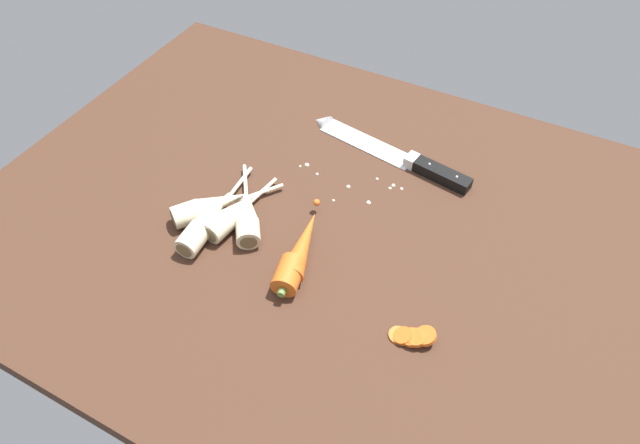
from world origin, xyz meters
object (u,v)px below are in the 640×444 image
object	(u,v)px
chefs_knife	(385,150)
whole_carrot	(297,252)
parsnip_front	(210,206)
carrot_slice_stack	(412,336)
parsnip_back	(232,214)
parsnip_mid_left	(247,214)
parsnip_mid_right	(208,220)

from	to	relation	value
chefs_knife	whole_carrot	xyz separation A→B (cm)	(-2.24, -30.77, 1.45)
parsnip_front	carrot_slice_stack	distance (cm)	40.42
whole_carrot	parsnip_back	xyz separation A→B (cm)	(-13.77, 2.09, -0.12)
parsnip_mid_left	carrot_slice_stack	xyz separation A→B (cm)	(33.19, -8.41, -1.12)
carrot_slice_stack	parsnip_mid_right	bearing A→B (deg)	173.70
whole_carrot	parsnip_back	bearing A→B (deg)	171.37
chefs_knife	parsnip_mid_right	bearing A→B (deg)	-120.96
whole_carrot	carrot_slice_stack	bearing A→B (deg)	-13.33
parsnip_mid_left	parsnip_mid_right	size ratio (longest dim) A/B	0.77
chefs_knife	parsnip_mid_left	bearing A→B (deg)	-116.79
parsnip_mid_left	carrot_slice_stack	world-z (taller)	parsnip_mid_left
carrot_slice_stack	whole_carrot	bearing A→B (deg)	166.67
whole_carrot	parsnip_front	distance (cm)	18.33
whole_carrot	parsnip_mid_left	size ratio (longest dim) A/B	1.17
whole_carrot	carrot_slice_stack	world-z (taller)	whole_carrot
whole_carrot	parsnip_mid_left	world-z (taller)	whole_carrot
parsnip_mid_left	parsnip_mid_right	xyz separation A→B (cm)	(-5.12, -4.18, -0.00)
parsnip_mid_left	parsnip_back	world-z (taller)	same
chefs_knife	parsnip_back	bearing A→B (deg)	-119.17
carrot_slice_stack	parsnip_back	bearing A→B (deg)	168.48
parsnip_back	parsnip_mid_left	bearing A→B (deg)	29.39
parsnip_front	parsnip_mid_left	world-z (taller)	same
parsnip_mid_right	parsnip_back	xyz separation A→B (cm)	(2.98, 2.97, 0.00)
parsnip_mid_left	parsnip_mid_right	world-z (taller)	same
parsnip_mid_right	whole_carrot	bearing A→B (deg)	3.02
parsnip_mid_left	parsnip_back	xyz separation A→B (cm)	(-2.14, -1.21, 0.00)
parsnip_mid_right	parsnip_mid_left	bearing A→B (deg)	39.21
parsnip_front	carrot_slice_stack	size ratio (longest dim) A/B	2.61
chefs_knife	parsnip_mid_right	xyz separation A→B (cm)	(-18.99, -31.66, 1.33)
chefs_knife	carrot_slice_stack	world-z (taller)	chefs_knife
parsnip_front	chefs_knife	bearing A→B (deg)	54.64
parsnip_front	carrot_slice_stack	xyz separation A→B (cm)	(39.78, -7.05, -1.12)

